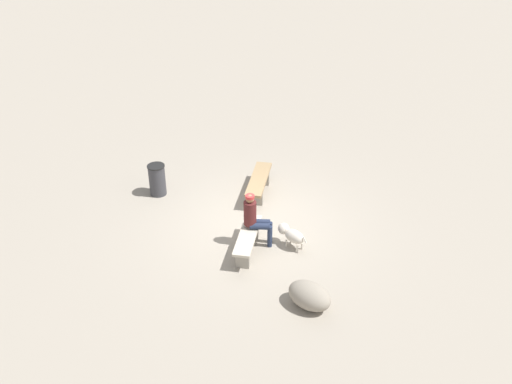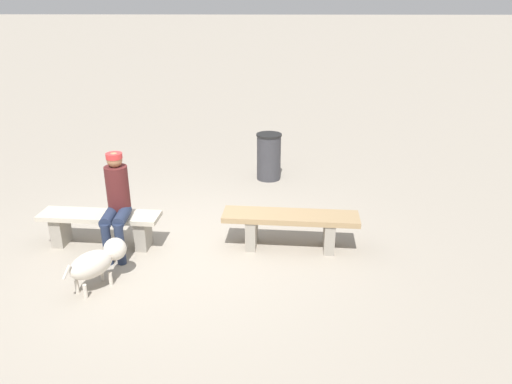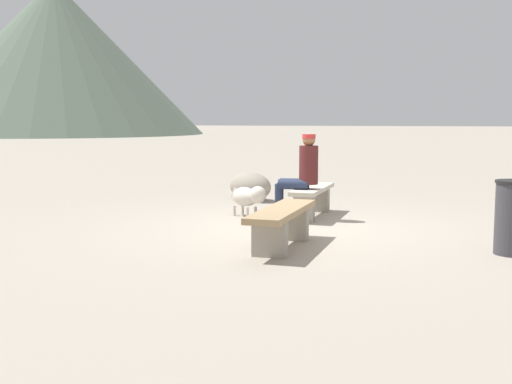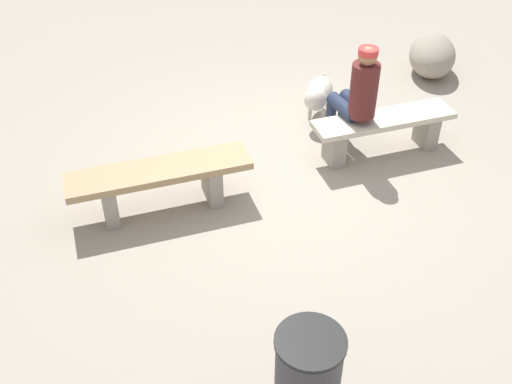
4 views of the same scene
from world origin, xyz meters
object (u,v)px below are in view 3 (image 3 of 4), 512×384
at_px(bench_right, 312,196).
at_px(dog, 249,196).
at_px(seated_person, 301,172).
at_px(boulder, 250,186).
at_px(bench_left, 282,220).

xyz_separation_m(bench_right, dog, (-0.29, 0.95, 0.01)).
relative_size(bench_right, dog, 2.34).
bearing_deg(seated_person, bench_right, -27.33).
height_order(bench_right, seated_person, seated_person).
relative_size(dog, boulder, 0.75).
bearing_deg(boulder, bench_right, -139.03).
distance_m(bench_right, seated_person, 0.52).
bearing_deg(dog, bench_right, 54.15).
relative_size(bench_left, bench_right, 1.12).
distance_m(bench_left, dog, 2.39).
distance_m(bench_right, dog, 0.99).
xyz_separation_m(bench_left, dog, (2.18, 0.98, -0.01)).
bearing_deg(bench_right, dog, 110.84).
height_order(seated_person, boulder, seated_person).
distance_m(bench_left, seated_person, 2.22).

